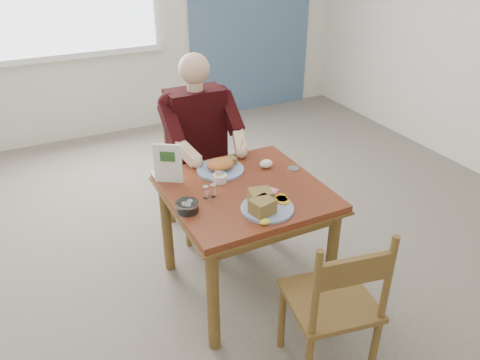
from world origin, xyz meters
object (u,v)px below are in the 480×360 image
chair_near (334,304)px  near_plate (265,204)px  far_plate (221,166)px  chair_far (197,172)px  diner (200,136)px  table (245,204)px

chair_near → near_plate: (-0.10, 0.55, 0.31)m
near_plate → far_plate: bearing=92.8°
chair_far → chair_near: bearing=-86.9°
diner → near_plate: size_ratio=4.31×
diner → far_plate: size_ratio=4.18×
diner → near_plate: (-0.01, -0.97, -0.02)m
table → chair_near: bearing=-83.9°
table → near_plate: (-0.01, -0.26, 0.15)m
near_plate → far_plate: near_plate is taller
chair_far → far_plate: size_ratio=2.86×
chair_far → diner: size_ratio=0.69×
table → diner: size_ratio=0.66×
diner → chair_far: bearing=90.0°
chair_near → diner: bearing=93.3°
chair_near → diner: diner is taller
table → chair_far: (0.00, 0.80, -0.16)m
chair_near → diner: 1.56m
chair_near → table: bearing=96.1°
diner → far_plate: 0.45m
far_plate → diner: bearing=85.2°
diner → table: bearing=-90.0°
chair_far → diner: (0.00, -0.09, 0.33)m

